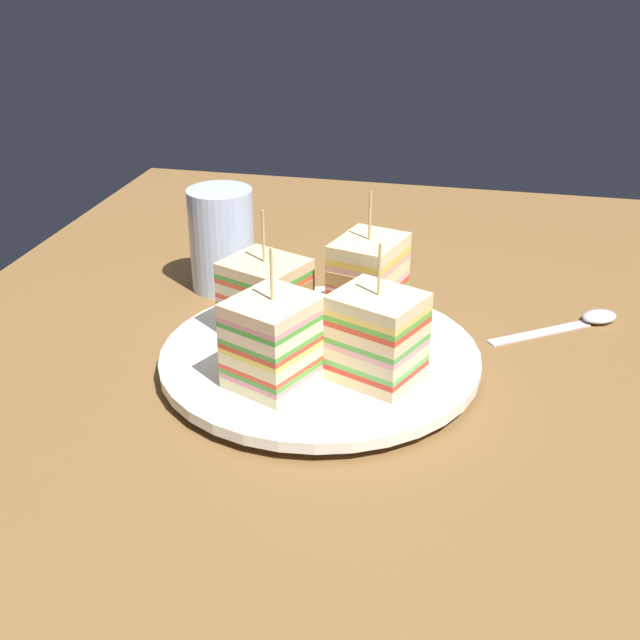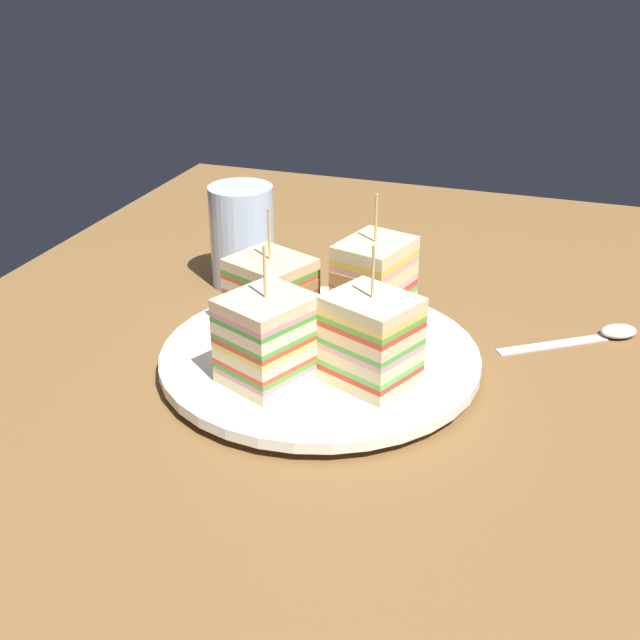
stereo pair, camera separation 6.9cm
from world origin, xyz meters
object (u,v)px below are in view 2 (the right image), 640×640
object	(u,v)px
sandwich_wedge_3	(370,340)
plate	(320,358)
sandwich_wedge_2	(267,339)
sandwich_wedge_0	(374,287)
chip_pile	(314,340)
sandwich_wedge_1	(271,294)
spoon	(601,335)
drinking_glass	(242,243)

from	to	relation	value
sandwich_wedge_3	plate	bearing A→B (deg)	-7.72
plate	sandwich_wedge_2	world-z (taller)	sandwich_wedge_2
sandwich_wedge_0	chip_pile	distance (cm)	7.22
sandwich_wedge_3	chip_pile	distance (cm)	7.02
sandwich_wedge_1	sandwich_wedge_2	xyz separation A→B (cm)	(8.42, 3.08, 0.26)
sandwich_wedge_1	sandwich_wedge_3	distance (cm)	12.30
sandwich_wedge_2	spoon	xyz separation A→B (cm)	(-19.51, 25.05, -4.91)
plate	sandwich_wedge_3	size ratio (longest dim) A/B	2.37
sandwich_wedge_1	spoon	size ratio (longest dim) A/B	0.90
sandwich_wedge_1	drinking_glass	bearing A→B (deg)	146.55
spoon	drinking_glass	distance (cm)	36.50
sandwich_wedge_2	spoon	distance (cm)	32.13
chip_pile	plate	bearing A→B (deg)	100.80
sandwich_wedge_2	sandwich_wedge_1	bearing A→B (deg)	44.00
sandwich_wedge_3	spoon	world-z (taller)	sandwich_wedge_3
sandwich_wedge_0	drinking_glass	bearing A→B (deg)	-104.38
sandwich_wedge_0	chip_pile	world-z (taller)	sandwich_wedge_0
plate	sandwich_wedge_1	xyz separation A→B (cm)	(-2.76, -5.50, 4.01)
sandwich_wedge_3	spoon	distance (cm)	24.81
sandwich_wedge_2	chip_pile	distance (cm)	6.40
sandwich_wedge_0	chip_pile	size ratio (longest dim) A/B	1.71
plate	spoon	world-z (taller)	plate
sandwich_wedge_1	sandwich_wedge_0	bearing A→B (deg)	38.99
sandwich_wedge_0	sandwich_wedge_2	distance (cm)	12.30
sandwich_wedge_0	sandwich_wedge_2	size ratio (longest dim) A/B	1.11
drinking_glass	plate	bearing A→B (deg)	42.62
sandwich_wedge_2	sandwich_wedge_3	distance (cm)	8.08
sandwich_wedge_1	drinking_glass	xyz separation A→B (cm)	(-12.05, -8.13, -0.57)
sandwich_wedge_2	sandwich_wedge_3	world-z (taller)	same
plate	sandwich_wedge_2	distance (cm)	7.49
sandwich_wedge_1	drinking_glass	world-z (taller)	sandwich_wedge_1
chip_pile	drinking_glass	xyz separation A→B (cm)	(-14.91, -13.13, 1.69)
sandwich_wedge_0	sandwich_wedge_3	xyz separation A→B (cm)	(8.48, 2.15, -0.59)
sandwich_wedge_1	spoon	xyz separation A→B (cm)	(-11.09, 28.13, -4.66)
sandwich_wedge_3	chip_pile	xyz separation A→B (cm)	(-3.08, -5.77, -2.55)
sandwich_wedge_1	sandwich_wedge_3	world-z (taller)	sandwich_wedge_3
sandwich_wedge_0	drinking_glass	distance (cm)	19.31
sandwich_wedge_2	chip_pile	bearing A→B (deg)	4.90
sandwich_wedge_0	sandwich_wedge_1	distance (cm)	9.03
plate	sandwich_wedge_0	distance (cm)	7.86
sandwich_wedge_2	spoon	bearing A→B (deg)	-28.16
spoon	plate	bearing A→B (deg)	176.40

